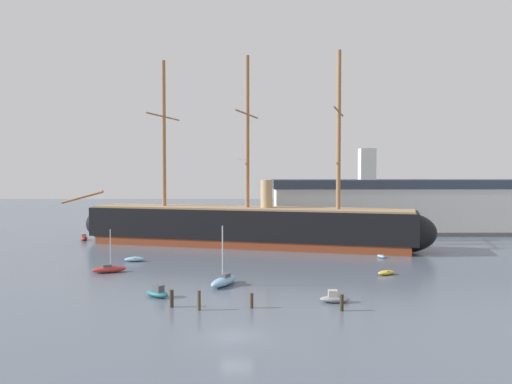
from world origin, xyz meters
The scene contains 18 objects.
ground_plane centered at (0.00, 0.00, 0.00)m, with size 400.00×400.00×0.00m, color slate.
tall_ship centered at (0.62, 49.01, 3.59)m, with size 66.97×24.10×32.92m.
motorboat_foreground_left centered at (-8.57, 12.85, 0.45)m, with size 3.19×2.90×1.28m.
motorboat_foreground_right centered at (9.53, 10.43, 0.44)m, with size 3.05×1.41×1.25m.
sailboat_near_centre centered at (-1.93, 18.16, 0.58)m, with size 3.68×5.49×6.91m.
sailboat_mid_left centered at (-17.16, 25.91, 0.47)m, with size 4.47×2.80×5.60m.
dinghy_mid_right centered at (18.31, 24.04, 0.29)m, with size 2.69×2.01×0.58m.
dinghy_alongside_bow centered at (-15.66, 34.06, 0.34)m, with size 3.06×1.73×0.68m.
dinghy_alongside_stern centered at (20.90, 36.93, 0.22)m, with size 1.33×2.03×0.44m.
motorboat_far_left centered at (-30.38, 57.20, 0.46)m, with size 2.21×3.34×1.30m.
sailboat_far_right centered at (28.66, 50.11, 0.46)m, with size 4.35×3.01×5.50m.
dinghy_distant_centre centered at (-0.41, 64.41, 0.32)m, with size 2.80×1.50×0.63m.
mooring_piling_nearest centered at (-6.49, 8.90, 0.84)m, with size 0.39×0.39×1.68m, color #382B1E.
mooring_piling_left_pair centered at (1.23, 8.47, 0.72)m, with size 0.34×0.34×1.44m, color #423323.
mooring_piling_right_pair centered at (-3.73, 7.77, 0.94)m, with size 0.33×0.33×1.88m, color #4C3D2D.
mooring_piling_midwater centered at (9.71, 7.37, 0.78)m, with size 0.36×0.36×1.55m, color #382B1E.
dockside_warehouse_right centered at (34.26, 67.94, 5.63)m, with size 61.60×13.30×17.81m.
seagull_in_flight centered at (0.11, 25.82, 14.59)m, with size 1.25×0.41×0.14m.
Camera 1 is at (1.10, -40.70, 13.20)m, focal length 36.39 mm.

